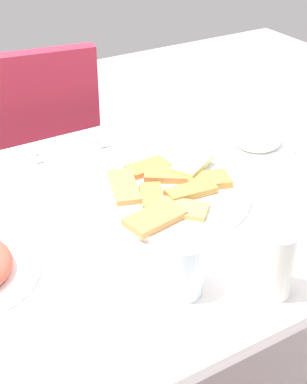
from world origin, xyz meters
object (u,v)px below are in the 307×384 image
Objects in this scene: dining_chair at (31,162)px; drinking_glass at (182,267)px; pide_platter at (170,192)px; dining_table at (142,246)px; salad_plate_rice at (257,140)px; paper_napkin at (70,151)px; soda_can at (275,263)px; fork at (73,153)px; spoon at (67,147)px.

dining_chair is 1.05m from drinking_glass.
pide_platter is (0.06, -0.74, 0.25)m from dining_chair.
pide_platter is 0.31m from drinking_glass.
dining_table is 0.76m from dining_chair.
pide_platter is 0.32m from salad_plate_rice.
pide_platter is 0.32m from paper_napkin.
soda_can is at bearing -82.60° from paper_napkin.
drinking_glass is at bearing -92.66° from fork.
fork is at bearing 94.14° from dining_table.
paper_napkin is (-0.02, 0.32, 0.09)m from dining_table.
pide_platter reaches higher than fork.
dining_chair is at bearing 85.22° from paper_napkin.
salad_plate_rice is 1.58× the size of soda_can.
dining_table is 6.62× the size of spoon.
dining_table is 5.50× the size of fork.
fork is at bearing 109.57° from pide_platter.
soda_can is (0.06, -0.33, 0.15)m from dining_table.
salad_plate_rice is (0.37, -0.65, 0.26)m from dining_chair.
pide_platter is (0.08, 0.01, 0.10)m from dining_table.
dining_chair reaches higher than spoon.
soda_can reaches higher than salad_plate_rice.
dining_table is at bearing -83.64° from fork.
soda_can reaches higher than drinking_glass.
dining_chair is at bearing 85.26° from drinking_glass.
salad_plate_rice is 0.54m from soda_can.
fork is (-0.02, 0.30, 0.10)m from dining_table.
pide_platter is at bearing -71.52° from paper_napkin.
fork and spoon have the same top height.
pide_platter is 3.32× the size of drinking_glass.
pide_platter is 0.35m from soda_can.
dining_table is 1.17× the size of dining_chair.
dining_chair is 9.05× the size of drinking_glass.
pide_platter is 2.38× the size of paper_napkin.
pide_platter is 2.80× the size of soda_can.
paper_napkin is at bearing 92.22° from fork.
spoon is (0.05, 0.59, -0.05)m from drinking_glass.
spoon is at bearing 107.51° from pide_platter.
fork is at bearing -82.21° from spoon.
drinking_glass is 0.52× the size of fork.
salad_plate_rice is at bearing 14.06° from dining_table.
drinking_glass is at bearing -86.78° from spoon.
salad_plate_rice is at bearing -22.42° from spoon.
fork is 1.20× the size of spoon.
salad_plate_rice is at bearing -24.07° from fork.
soda_can is 0.15m from drinking_glass.
dining_table is 0.37m from soda_can.
dining_chair is at bearing 87.63° from fork.
fork is at bearing 97.61° from soda_can.
pide_platter reaches higher than paper_napkin.
dining_chair reaches higher than soda_can.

